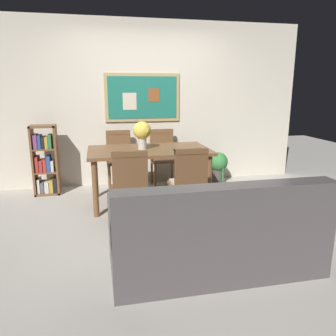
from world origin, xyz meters
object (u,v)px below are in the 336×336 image
Objects in this scene: leather_couch at (215,236)px; potted_ivy at (218,165)px; dining_table at (149,156)px; dining_chair_far_right at (163,153)px; dining_chair_near_right at (189,179)px; bookshelf at (45,163)px; flower_vase at (142,132)px; tv_remote at (178,150)px; dining_chair_near_left at (130,183)px; dining_chair_far_left at (119,155)px.

leather_couch is 3.41× the size of potted_ivy.
dining_chair_far_right reaches higher than dining_table.
leather_couch reaches higher than dining_table.
dining_chair_near_right is 0.88× the size of bookshelf.
dining_chair_near_right is at bearing -90.33° from dining_chair_far_right.
dining_chair_far_right reaches higher than potted_ivy.
potted_ivy is (0.98, 2.52, -0.00)m from leather_couch.
flower_vase reaches higher than dining_chair_far_right.
flower_vase is at bearing -153.23° from potted_ivy.
dining_chair_near_right and dining_chair_far_right have the same top height.
tv_remote is at bearing -89.62° from dining_chair_far_right.
leather_couch is at bearing -55.80° from bookshelf.
dining_table is 0.90m from dining_chair_near_left.
dining_chair_far_left is 2.44× the size of flower_vase.
dining_chair_near_right reaches higher than dining_table.
flower_vase reaches higher than dining_chair_far_left.
tv_remote is at bearing 40.11° from dining_chair_near_left.
dining_chair_near_right is 1.77m from potted_ivy.
dining_table is at bearing 112.64° from dining_chair_near_right.
bookshelf is (-1.45, 0.70, -0.18)m from dining_table.
dining_table is 1.78× the size of dining_chair_near_left.
dining_chair_far_left is 1.72× the size of potted_ivy.
dining_chair_far_right is (0.69, 1.59, 0.00)m from dining_chair_near_left.
leather_couch is 11.23× the size of tv_remote.
bookshelf is (-1.10, 1.52, -0.06)m from dining_chair_near_left.
dining_chair_near_left is at bearing -139.89° from tv_remote.
dining_chair_far_left is 5.68× the size of tv_remote.
dining_chair_near_right is at bearing -91.56° from tv_remote.
potted_ivy is 1.37m from tv_remote.
dining_chair_near_right and dining_chair_far_left have the same top height.
dining_chair_near_right reaches higher than leather_couch.
leather_couch is (0.64, -2.61, -0.23)m from dining_chair_far_left.
dining_chair_near_left and dining_chair_far_left have the same top height.
dining_chair_near_left reaches higher than leather_couch.
dining_chair_near_right is 2.33m from bookshelf.
dining_chair_far_right is at bearing 66.44° from dining_chair_near_left.
bookshelf reaches higher than dining_chair_near_left.
dining_table is at bearing 0.43° from flower_vase.
dining_chair_near_left is 2.44× the size of flower_vase.
dining_chair_near_right is 0.62m from tv_remote.
bookshelf is (-1.73, 2.54, 0.17)m from leather_couch.
dining_table reaches higher than potted_ivy.
dining_chair_near_right is 5.68× the size of tv_remote.
bookshelf is 6.45× the size of tv_remote.
dining_chair_far_right is 2.44× the size of flower_vase.
flower_vase is at bearing -27.38° from bookshelf.
dining_chair_near_right is at bearing -121.95° from potted_ivy.
dining_chair_far_right is at bearing 174.38° from potted_ivy.
dining_chair_near_left is 1.00× the size of dining_chair_far_right.
dining_chair_near_right is 1.72m from dining_chair_far_left.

